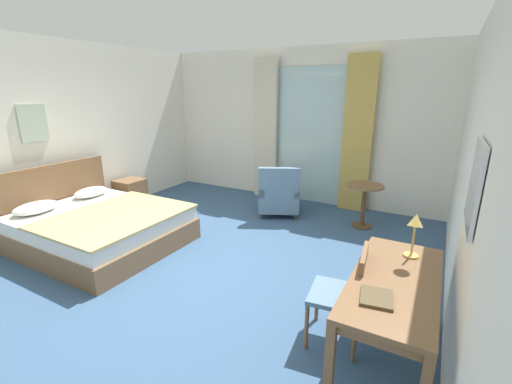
{
  "coord_description": "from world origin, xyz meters",
  "views": [
    {
      "loc": [
        2.53,
        -3.04,
        2.13
      ],
      "look_at": [
        0.64,
        0.4,
        0.94
      ],
      "focal_mm": 24.03,
      "sensor_mm": 36.0,
      "label": 1
    }
  ],
  "objects_px": {
    "round_cafe_table": "(364,197)",
    "writing_desk": "(394,290)",
    "bed": "(98,226)",
    "armchair_by_window": "(279,196)",
    "desk_lamp": "(415,227)",
    "nightstand": "(131,194)",
    "desk_chair": "(346,290)",
    "closed_book": "(377,298)",
    "framed_picture": "(33,123)"
  },
  "relations": [
    {
      "from": "writing_desk",
      "to": "framed_picture",
      "type": "relative_size",
      "value": 2.6
    },
    {
      "from": "desk_chair",
      "to": "armchair_by_window",
      "type": "bearing_deg",
      "value": 125.15
    },
    {
      "from": "desk_chair",
      "to": "framed_picture",
      "type": "bearing_deg",
      "value": 176.39
    },
    {
      "from": "bed",
      "to": "writing_desk",
      "type": "bearing_deg",
      "value": -5.64
    },
    {
      "from": "round_cafe_table",
      "to": "framed_picture",
      "type": "distance_m",
      "value": 5.08
    },
    {
      "from": "framed_picture",
      "to": "closed_book",
      "type": "bearing_deg",
      "value": -8.25
    },
    {
      "from": "bed",
      "to": "framed_picture",
      "type": "height_order",
      "value": "framed_picture"
    },
    {
      "from": "nightstand",
      "to": "closed_book",
      "type": "bearing_deg",
      "value": -23.72
    },
    {
      "from": "nightstand",
      "to": "writing_desk",
      "type": "distance_m",
      "value": 5.12
    },
    {
      "from": "round_cafe_table",
      "to": "desk_lamp",
      "type": "bearing_deg",
      "value": -70.97
    },
    {
      "from": "writing_desk",
      "to": "desk_lamp",
      "type": "height_order",
      "value": "desk_lamp"
    },
    {
      "from": "desk_chair",
      "to": "desk_lamp",
      "type": "relative_size",
      "value": 2.04
    },
    {
      "from": "writing_desk",
      "to": "framed_picture",
      "type": "height_order",
      "value": "framed_picture"
    },
    {
      "from": "round_cafe_table",
      "to": "framed_picture",
      "type": "relative_size",
      "value": 1.3
    },
    {
      "from": "closed_book",
      "to": "round_cafe_table",
      "type": "bearing_deg",
      "value": 93.88
    },
    {
      "from": "writing_desk",
      "to": "armchair_by_window",
      "type": "height_order",
      "value": "armchair_by_window"
    },
    {
      "from": "desk_lamp",
      "to": "desk_chair",
      "type": "bearing_deg",
      "value": -151.74
    },
    {
      "from": "nightstand",
      "to": "round_cafe_table",
      "type": "relative_size",
      "value": 0.76
    },
    {
      "from": "bed",
      "to": "writing_desk",
      "type": "height_order",
      "value": "bed"
    },
    {
      "from": "armchair_by_window",
      "to": "framed_picture",
      "type": "bearing_deg",
      "value": -140.83
    },
    {
      "from": "bed",
      "to": "armchair_by_window",
      "type": "xyz_separation_m",
      "value": [
        1.72,
        2.34,
        0.07
      ]
    },
    {
      "from": "closed_book",
      "to": "nightstand",
      "type": "bearing_deg",
      "value": 147.33
    },
    {
      "from": "desk_lamp",
      "to": "closed_book",
      "type": "relative_size",
      "value": 1.81
    },
    {
      "from": "nightstand",
      "to": "desk_lamp",
      "type": "height_order",
      "value": "desk_lamp"
    },
    {
      "from": "desk_lamp",
      "to": "framed_picture",
      "type": "distance_m",
      "value": 5.19
    },
    {
      "from": "bed",
      "to": "desk_lamp",
      "type": "height_order",
      "value": "desk_lamp"
    },
    {
      "from": "closed_book",
      "to": "armchair_by_window",
      "type": "bearing_deg",
      "value": 116.14
    },
    {
      "from": "round_cafe_table",
      "to": "desk_chair",
      "type": "bearing_deg",
      "value": -81.17
    },
    {
      "from": "closed_book",
      "to": "framed_picture",
      "type": "distance_m",
      "value": 5.14
    },
    {
      "from": "desk_chair",
      "to": "round_cafe_table",
      "type": "relative_size",
      "value": 1.28
    },
    {
      "from": "closed_book",
      "to": "armchair_by_window",
      "type": "xyz_separation_m",
      "value": [
        -2.15,
        3.06,
        -0.44
      ]
    },
    {
      "from": "desk_chair",
      "to": "round_cafe_table",
      "type": "height_order",
      "value": "desk_chair"
    },
    {
      "from": "nightstand",
      "to": "desk_chair",
      "type": "xyz_separation_m",
      "value": [
        4.43,
        -1.65,
        0.24
      ]
    },
    {
      "from": "desk_chair",
      "to": "framed_picture",
      "type": "height_order",
      "value": "framed_picture"
    },
    {
      "from": "writing_desk",
      "to": "nightstand",
      "type": "bearing_deg",
      "value": 160.08
    },
    {
      "from": "closed_book",
      "to": "framed_picture",
      "type": "xyz_separation_m",
      "value": [
        -5.02,
        0.73,
        0.87
      ]
    },
    {
      "from": "nightstand",
      "to": "round_cafe_table",
      "type": "height_order",
      "value": "round_cafe_table"
    },
    {
      "from": "framed_picture",
      "to": "desk_lamp",
      "type": "bearing_deg",
      "value": -0.66
    },
    {
      "from": "writing_desk",
      "to": "desk_lamp",
      "type": "xyz_separation_m",
      "value": [
        0.07,
        0.33,
        0.4
      ]
    },
    {
      "from": "bed",
      "to": "framed_picture",
      "type": "xyz_separation_m",
      "value": [
        -1.14,
        0.0,
        1.38
      ]
    },
    {
      "from": "desk_chair",
      "to": "writing_desk",
      "type": "bearing_deg",
      "value": -14.06
    },
    {
      "from": "round_cafe_table",
      "to": "writing_desk",
      "type": "bearing_deg",
      "value": -74.31
    },
    {
      "from": "framed_picture",
      "to": "armchair_by_window",
      "type": "bearing_deg",
      "value": 39.17
    },
    {
      "from": "desk_lamp",
      "to": "closed_book",
      "type": "bearing_deg",
      "value": -102.13
    },
    {
      "from": "nightstand",
      "to": "writing_desk",
      "type": "relative_size",
      "value": 0.38
    },
    {
      "from": "closed_book",
      "to": "armchair_by_window",
      "type": "height_order",
      "value": "armchair_by_window"
    },
    {
      "from": "closed_book",
      "to": "framed_picture",
      "type": "bearing_deg",
      "value": 162.8
    },
    {
      "from": "nightstand",
      "to": "armchair_by_window",
      "type": "relative_size",
      "value": 0.55
    },
    {
      "from": "armchair_by_window",
      "to": "round_cafe_table",
      "type": "relative_size",
      "value": 1.37
    },
    {
      "from": "armchair_by_window",
      "to": "desk_chair",
      "type": "bearing_deg",
      "value": -54.85
    }
  ]
}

